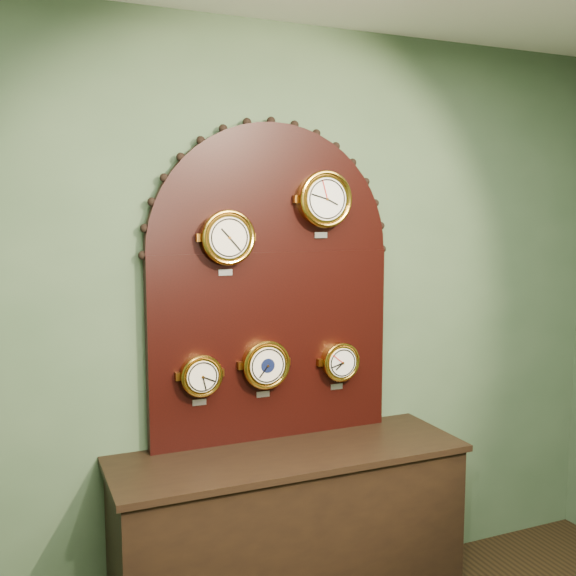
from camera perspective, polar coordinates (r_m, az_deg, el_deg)
name	(u,v)px	position (r m, az deg, el deg)	size (l,w,h in m)	color
wall_back	(268,319)	(3.22, -1.75, -2.71)	(4.00, 4.00, 0.00)	#435B3E
shop_counter	(290,540)	(3.30, 0.15, -20.85)	(1.60, 0.50, 0.80)	black
display_board	(272,274)	(3.14, -1.43, 1.22)	(1.26, 0.06, 1.53)	black
roman_clock	(227,237)	(2.99, -5.24, 4.35)	(0.25, 0.08, 0.30)	gold
arabic_clock	(324,199)	(3.17, 3.13, 7.63)	(0.27, 0.08, 0.32)	gold
hygrometer	(201,375)	(3.04, -7.51, -7.45)	(0.19, 0.08, 0.25)	gold
barometer	(265,364)	(3.13, -1.96, -6.58)	(0.23, 0.08, 0.28)	gold
tide_clock	(340,362)	(3.29, 4.47, -6.32)	(0.19, 0.08, 0.25)	gold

